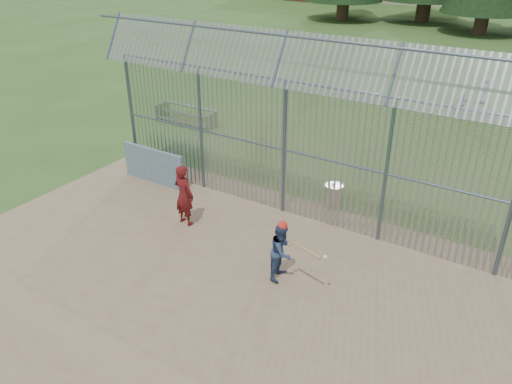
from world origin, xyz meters
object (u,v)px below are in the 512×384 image
Objects in this scene: batter at (282,251)px; onlooker at (184,195)px; dugout_wall at (154,166)px; trash_can at (333,196)px; bleacher at (186,115)px.

onlooker reaches higher than batter.
batter is (6.20, -2.27, 0.13)m from dugout_wall.
batter is 3.68m from onlooker.
trash_can is (3.19, 3.19, -0.55)m from onlooker.
batter is 0.49× the size of bleacher.
dugout_wall is 1.71× the size of batter.
dugout_wall is at bearing -24.32° from onlooker.
trash_can is at bearing -128.67° from onlooker.
onlooker is at bearing -30.66° from dugout_wall.
batter is at bearing -83.92° from trash_can.
trash_can is (-0.42, 3.92, -0.37)m from batter.
trash_can is at bearing 15.92° from dugout_wall.
dugout_wall is 1.37× the size of onlooker.
dugout_wall reaches higher than bleacher.
onlooker is 4.54m from trash_can.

